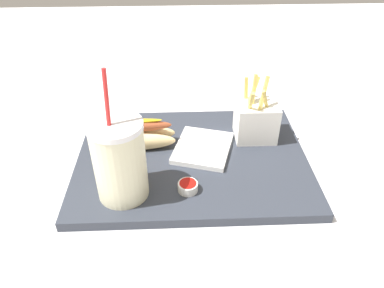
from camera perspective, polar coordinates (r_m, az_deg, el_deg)
name	(u,v)px	position (r m, az deg, el deg)	size (l,w,h in m)	color
ground_plane	(192,167)	(0.79, 0.00, -3.54)	(2.40, 2.40, 0.02)	silver
food_tray	(192,159)	(0.77, 0.00, -2.40)	(0.48, 0.36, 0.02)	#2D333D
soda_cup	(120,160)	(0.64, -11.21, -2.45)	(0.09, 0.09, 0.24)	beige
fries_basket	(256,120)	(0.81, 9.90, 3.76)	(0.09, 0.08, 0.15)	white
hot_dog_1	(134,136)	(0.79, -8.94, 1.31)	(0.18, 0.06, 0.07)	#E5C689
ketchup_cup_1	(188,186)	(0.68, -0.65, -6.60)	(0.04, 0.04, 0.02)	white
napkin_stack	(203,148)	(0.78, 1.69, -0.60)	(0.11, 0.13, 0.01)	white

